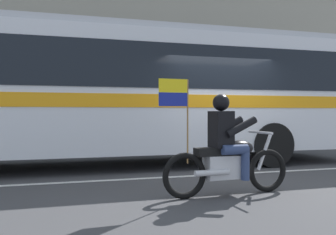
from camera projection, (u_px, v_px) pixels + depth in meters
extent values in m
plane|color=#3D3D3F|center=(220.00, 170.00, 8.27)|extent=(60.00, 60.00, 0.00)
cube|color=gray|center=(160.00, 146.00, 13.16)|extent=(28.00, 3.80, 0.15)
cube|color=silver|center=(232.00, 174.00, 7.70)|extent=(26.60, 0.14, 0.01)
cube|color=gray|center=(146.00, 8.00, 15.29)|extent=(28.00, 0.80, 11.20)
cube|color=#233347|center=(148.00, 47.00, 14.89)|extent=(25.76, 0.10, 1.40)
cube|color=silver|center=(129.00, 94.00, 8.88)|extent=(11.53, 2.58, 2.70)
cube|color=black|center=(129.00, 71.00, 8.87)|extent=(10.60, 2.62, 0.96)
cube|color=orange|center=(129.00, 102.00, 8.88)|extent=(11.30, 2.61, 0.28)
cube|color=#BABCC3|center=(129.00, 35.00, 8.86)|extent=(11.30, 2.45, 0.16)
cylinder|color=black|center=(272.00, 145.00, 8.66)|extent=(1.04, 0.30, 1.04)
torus|color=black|center=(267.00, 171.00, 5.97)|extent=(0.69, 0.13, 0.69)
torus|color=black|center=(184.00, 176.00, 5.48)|extent=(0.69, 0.13, 0.69)
cube|color=silver|center=(225.00, 167.00, 5.70)|extent=(0.66, 0.32, 0.36)
ellipsoid|color=black|center=(239.00, 148.00, 5.78)|extent=(0.50, 0.31, 0.24)
cube|color=black|center=(213.00, 152.00, 5.63)|extent=(0.57, 0.29, 0.12)
cylinder|color=silver|center=(264.00, 152.00, 5.94)|extent=(0.28, 0.07, 0.58)
cylinder|color=silver|center=(260.00, 132.00, 5.91)|extent=(0.08, 0.64, 0.04)
cylinder|color=silver|center=(212.00, 173.00, 5.45)|extent=(0.55, 0.12, 0.09)
cube|color=black|center=(221.00, 129.00, 5.67)|extent=(0.30, 0.38, 0.56)
sphere|color=black|center=(221.00, 103.00, 5.66)|extent=(0.26, 0.26, 0.26)
cylinder|color=navy|center=(223.00, 147.00, 5.89)|extent=(0.43, 0.17, 0.15)
cylinder|color=navy|center=(233.00, 162.00, 5.96)|extent=(0.13, 0.13, 0.46)
cylinder|color=navy|center=(235.00, 150.00, 5.55)|extent=(0.43, 0.17, 0.15)
cylinder|color=navy|center=(245.00, 165.00, 5.62)|extent=(0.13, 0.13, 0.46)
cylinder|color=black|center=(228.00, 126.00, 5.94)|extent=(0.52, 0.14, 0.32)
cylinder|color=black|center=(241.00, 127.00, 5.56)|extent=(0.52, 0.14, 0.32)
cylinder|color=olive|center=(188.00, 121.00, 5.48)|extent=(0.02, 0.02, 1.25)
cube|color=yellow|center=(173.00, 86.00, 5.40)|extent=(0.44, 0.05, 0.20)
cube|color=navy|center=(173.00, 99.00, 5.40)|extent=(0.44, 0.05, 0.20)
cylinder|color=red|center=(133.00, 139.00, 11.62)|extent=(0.22, 0.22, 0.58)
sphere|color=red|center=(133.00, 128.00, 11.62)|extent=(0.20, 0.20, 0.20)
cylinder|color=red|center=(134.00, 138.00, 11.49)|extent=(0.09, 0.10, 0.09)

